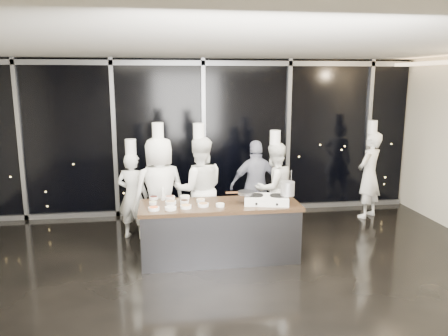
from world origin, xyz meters
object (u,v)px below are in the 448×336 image
Objects in this scene: chef_left at (160,190)px; chef_right at (274,188)px; chef_side at (369,174)px; chef_center at (199,189)px; frying_pan at (246,193)px; stock_pot at (288,189)px; guest at (256,186)px; stove at (266,199)px; demo_counter at (220,231)px; chef_far_left at (133,194)px.

chef_left is 2.09m from chef_right.
chef_side is (4.20, 0.89, -0.04)m from chef_left.
chef_center is at bearing 164.80° from chef_left.
chef_center reaches higher than frying_pan.
chef_side is (2.26, 1.87, -0.25)m from stock_pot.
guest is at bearing 96.40° from stock_pot.
chef_left reaches higher than guest.
chef_left reaches higher than chef_center.
stove is 3.48× the size of stock_pot.
demo_counter is 1.46× the size of guest.
stove is at bearing 46.29° from chef_right.
chef_right is at bearing 43.84° from demo_counter.
chef_right reaches higher than guest.
chef_center is 3.62m from chef_side.
frying_pan is at bearing 68.98° from guest.
chef_left is at bearing 160.65° from frying_pan.
frying_pan reaches higher than demo_counter.
frying_pan is at bearing -5.98° from chef_side.
chef_center is at bearing 105.52° from demo_counter.
chef_far_left is 1.20m from chef_center.
chef_far_left is 4.71m from chef_side.
frying_pan is 3.36m from chef_side.
chef_right is at bearing 68.75° from frying_pan.
demo_counter is 1.19× the size of chef_center.
chef_far_left is at bearing 1.76° from guest.
chef_center is (-0.64, 0.87, -0.14)m from frying_pan.
chef_right is (2.54, -0.05, 0.04)m from chef_far_left.
stove is 0.37× the size of chef_side.
stove is 0.34m from frying_pan.
demo_counter is at bearing 119.39° from chef_left.
chef_left is at bearing -24.74° from chef_side.
stock_pot reaches higher than demo_counter.
guest is (0.14, 1.37, -0.12)m from stove.
chef_center is 1.22× the size of guest.
stock_pot is 0.12× the size of chef_far_left.
guest is at bearing 175.65° from chef_left.
chef_right is (0.29, -0.18, -0.00)m from guest.
stock_pot is at bearing 171.22° from chef_far_left.
stove is 1.35m from chef_center.
demo_counter is 1.30× the size of chef_right.
guest is at bearing 56.13° from demo_counter.
frying_pan is 0.24× the size of chef_side.
demo_counter is 3.33× the size of stove.
chef_center is at bearing -23.24° from chef_side.
chef_right is at bearing 147.10° from guest.
chef_far_left is at bearing 140.41° from demo_counter.
demo_counter is 1.18× the size of chef_left.
chef_left is (-1.32, 0.82, -0.13)m from frying_pan.
frying_pan is 0.25× the size of chef_right.
chef_left is (-0.92, 0.81, 0.48)m from demo_counter.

